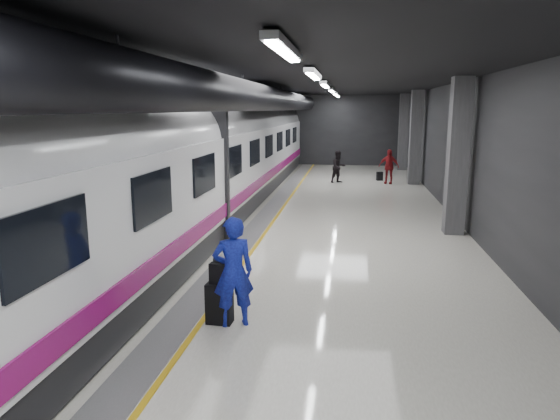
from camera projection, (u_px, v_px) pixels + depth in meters
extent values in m
plane|color=silver|center=(292.00, 245.00, 13.47)|extent=(40.00, 40.00, 0.00)
cube|color=black|center=(293.00, 73.00, 12.58)|extent=(10.00, 40.00, 0.02)
cube|color=#28282B|center=(329.00, 130.00, 32.43)|extent=(10.00, 0.02, 4.50)
cube|color=#28282B|center=(112.00, 159.00, 13.72)|extent=(0.02, 40.00, 4.50)
cube|color=#28282B|center=(493.00, 165.00, 12.33)|extent=(0.02, 40.00, 4.50)
cube|color=slate|center=(243.00, 243.00, 13.66)|extent=(0.65, 39.80, 0.01)
cube|color=gold|center=(258.00, 243.00, 13.60)|extent=(0.10, 39.80, 0.01)
cylinder|color=black|center=(243.00, 95.00, 12.87)|extent=(0.80, 38.00, 0.80)
cube|color=silver|center=(285.00, 49.00, 6.69)|extent=(0.22, 2.60, 0.10)
cube|color=silver|center=(314.00, 74.00, 11.54)|extent=(0.22, 2.60, 0.10)
cube|color=silver|center=(325.00, 84.00, 16.39)|extent=(0.22, 2.60, 0.10)
cube|color=silver|center=(332.00, 90.00, 21.24)|extent=(0.22, 2.60, 0.10)
cube|color=silver|center=(336.00, 94.00, 26.09)|extent=(0.22, 2.60, 0.10)
cube|color=silver|center=(338.00, 96.00, 29.97)|extent=(0.22, 2.60, 0.10)
cube|color=#515154|center=(458.00, 157.00, 14.33)|extent=(0.55, 0.55, 4.50)
cube|color=#515154|center=(415.00, 138.00, 24.03)|extent=(0.55, 0.55, 4.50)
cube|color=#515154|center=(403.00, 132.00, 29.85)|extent=(0.55, 0.55, 4.50)
cube|color=black|center=(176.00, 228.00, 13.86)|extent=(2.80, 38.00, 0.60)
cube|color=white|center=(174.00, 178.00, 13.58)|extent=(2.90, 38.00, 2.20)
cylinder|color=white|center=(173.00, 143.00, 13.39)|extent=(2.80, 38.00, 2.80)
cube|color=#820B5B|center=(227.00, 209.00, 13.53)|extent=(0.04, 38.00, 0.35)
cube|color=black|center=(174.00, 169.00, 13.53)|extent=(3.05, 0.25, 3.80)
cube|color=black|center=(48.00, 242.00, 5.53)|extent=(0.05, 1.60, 0.85)
cube|color=black|center=(153.00, 196.00, 8.44)|extent=(0.05, 1.60, 0.85)
cube|color=black|center=(205.00, 174.00, 11.35)|extent=(0.05, 1.60, 0.85)
cube|color=black|center=(235.00, 161.00, 14.26)|extent=(0.05, 1.60, 0.85)
cube|color=black|center=(255.00, 152.00, 17.17)|extent=(0.05, 1.60, 0.85)
cube|color=black|center=(269.00, 146.00, 20.08)|extent=(0.05, 1.60, 0.85)
cube|color=black|center=(280.00, 141.00, 22.99)|extent=(0.05, 1.60, 0.85)
cube|color=black|center=(288.00, 138.00, 25.90)|extent=(0.05, 1.60, 0.85)
cube|color=black|center=(295.00, 135.00, 28.81)|extent=(0.05, 1.60, 0.85)
imported|color=blue|center=(233.00, 272.00, 8.30)|extent=(0.81, 0.68, 1.88)
cube|color=black|center=(219.00, 303.00, 8.50)|extent=(0.45, 0.30, 0.71)
cube|color=black|center=(218.00, 273.00, 8.41)|extent=(0.28, 0.18, 0.36)
imported|color=black|center=(338.00, 167.00, 24.70)|extent=(0.99, 0.95, 1.60)
imported|color=maroon|center=(389.00, 167.00, 24.40)|extent=(1.06, 0.65, 1.69)
cube|color=black|center=(380.00, 176.00, 25.59)|extent=(0.34, 0.26, 0.45)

